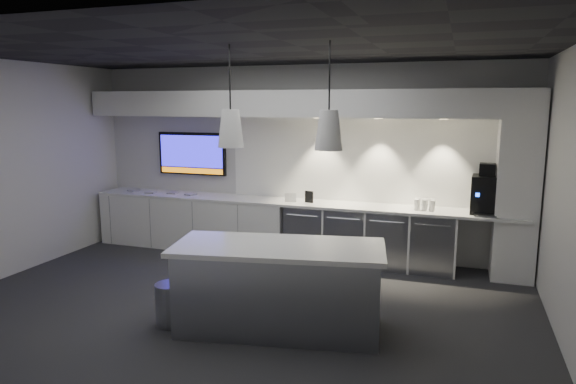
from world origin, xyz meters
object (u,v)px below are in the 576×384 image
at_px(island, 279,287).
at_px(bin, 171,304).
at_px(coffee_machine, 486,193).
at_px(wall_tv, 192,154).

bearing_deg(island, bin, -177.10).
distance_m(island, bin, 1.22).
bearing_deg(bin, island, 13.21).
bearing_deg(island, coffee_machine, 40.44).
xyz_separation_m(wall_tv, coffee_machine, (4.71, -0.25, -0.37)).
distance_m(bin, coffee_machine, 4.45).
bearing_deg(wall_tv, island, -47.55).
relative_size(wall_tv, coffee_machine, 1.80).
relative_size(wall_tv, bin, 2.67).
bearing_deg(coffee_machine, bin, -135.48).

